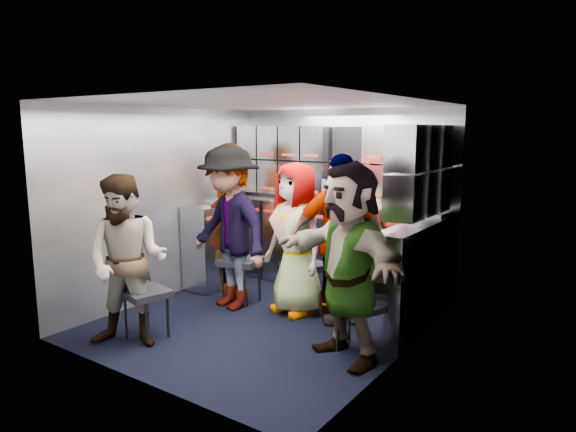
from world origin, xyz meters
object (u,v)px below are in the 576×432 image
Objects in this scene: jump_seat_near_left at (146,295)px; attendant_arc_b at (229,228)px; jump_seat_mid_right at (346,281)px; attendant_arc_c at (296,239)px; jump_seat_center at (305,268)px; attendant_arc_a at (127,262)px; attendant_arc_d at (338,239)px; attendant_standing at (227,216)px; attendant_arc_e at (348,262)px; jump_seat_mid_left at (241,263)px; jump_seat_near_right at (357,310)px.

attendant_arc_b is (0.06, 1.06, 0.45)m from jump_seat_near_left.
attendant_arc_c is (-0.46, -0.24, 0.42)m from jump_seat_mid_right.
jump_seat_center is (0.73, 1.50, 0.03)m from jump_seat_near_left.
attendant_arc_a is 0.91× the size of attendant_arc_d.
attendant_standing is 1.05× the size of attendant_arc_e.
attendant_standing reaches higher than attendant_arc_a.
attendant_arc_b is 1.10× the size of attendant_arc_c.
jump_seat_center is 1.23m from attendant_standing.
attendant_arc_c is (0.67, 0.07, 0.34)m from jump_seat_mid_left.
jump_seat_center is (0.67, 0.25, -0.01)m from jump_seat_mid_left.
attendant_arc_c is 0.46m from attendant_arc_d.
attendant_standing is at bearing -177.80° from attendant_arc_c.
jump_seat_mid_right is at bearing 124.19° from jump_seat_near_right.
attendant_arc_d is at bearing 28.30° from attendant_arc_b.
jump_seat_mid_right is at bearing 7.37° from jump_seat_center.
attendant_arc_b is 0.72m from attendant_arc_c.
jump_seat_mid_right is 0.27× the size of attendant_arc_c.
attendant_arc_e is (1.67, 0.83, 0.06)m from attendant_arc_a.
jump_seat_near_right reaches higher than jump_seat_mid_right.
jump_seat_near_right is at bearing 33.53° from attendant_standing.
jump_seat_center is at bearing 64.09° from jump_seat_near_left.
jump_seat_near_left is 1.11× the size of jump_seat_mid_right.
jump_seat_center reaches higher than jump_seat_mid_right.
attendant_arc_d reaches higher than jump_seat_mid_right.
attendant_arc_e is (0.95, -0.84, 0.39)m from jump_seat_center.
attendant_arc_b is (0.49, -0.51, -0.00)m from attendant_standing.
jump_seat_center is 1.20× the size of jump_seat_mid_right.
attendant_arc_b is 1.17m from attendant_arc_d.
attendant_arc_b is at bearing 6.56° from attendant_standing.
attendant_arc_d reaches higher than attendant_arc_a.
jump_seat_center is at bearing 144.97° from jump_seat_near_right.
attendant_arc_d is (1.12, 0.31, -0.03)m from attendant_arc_b.
attendant_arc_c is at bearing -152.35° from jump_seat_mid_right.
jump_seat_mid_left is 0.71m from jump_seat_center.
attendant_standing reaches higher than jump_seat_center.
attendant_arc_b is at bearing -147.06° from jump_seat_center.
jump_seat_center is at bearing 20.70° from jump_seat_mid_left.
attendant_arc_a is at bearing -148.84° from jump_seat_near_right.
attendant_arc_d is at bearing -14.85° from jump_seat_center.
attendant_arc_d is at bearing 22.27° from attendant_arc_c.
jump_seat_near_right is at bearing 2.64° from attendant_arc_a.
attendant_arc_d is (1.61, -0.20, -0.03)m from attendant_standing.
attendant_arc_c is at bearing 145.22° from attendant_arc_d.
jump_seat_center reaches higher than jump_seat_near_right.
jump_seat_mid_right is 0.25× the size of attendant_arc_e.
attendant_arc_b is at bearing -170.55° from attendant_arc_e.
jump_seat_mid_left is 1.67m from jump_seat_near_right.
jump_seat_mid_right is at bearing 15.47° from jump_seat_mid_left.
jump_seat_near_left is 1.86m from attendant_arc_d.
jump_seat_near_left is 0.93× the size of jump_seat_mid_left.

